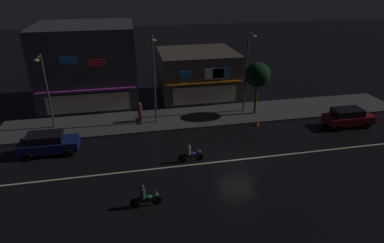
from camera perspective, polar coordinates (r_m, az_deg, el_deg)
The scene contains 15 objects.
ground_plane at distance 24.29m, azimuth 8.16°, elevation -6.76°, with size 140.00×140.00×0.00m, color black.
lane_divider_stripe at distance 24.29m, azimuth 8.16°, elevation -6.74°, with size 36.39×0.16×0.01m, color beige.
sidewalk_far at distance 31.26m, azimuth 3.27°, elevation 1.09°, with size 38.30×4.93×0.14m, color #424447.
storefront_left_block at distance 35.70m, azimuth -17.91°, elevation 9.68°, with size 9.63×8.73×8.06m.
storefront_center_block at distance 36.03m, azimuth 0.92°, elevation 8.47°, with size 8.22×7.46×5.01m.
streetlamp_west at distance 29.66m, azimuth -24.55°, elevation 5.72°, with size 0.44×1.64×6.54m.
streetlamp_mid at distance 28.10m, azimuth -6.77°, elevation 8.33°, with size 0.44×1.64×7.87m.
streetlamp_east at distance 30.97m, azimuth 9.76°, elevation 9.52°, with size 0.44×1.64×7.71m.
pedestrian_on_sidewalk at distance 29.90m, azimuth -9.20°, elevation 1.59°, with size 0.39×0.39×1.86m.
street_tree at distance 30.87m, azimuth 11.59°, elevation 8.07°, with size 2.37×2.37×5.07m.
parked_car_near_kerb at distance 26.83m, azimuth -24.19°, elevation -3.52°, with size 4.30×1.98×1.67m.
parked_car_trailing at distance 32.12m, azimuth 25.95°, elevation 0.72°, with size 4.30×1.98×1.67m.
motorcycle_lead at distance 19.59m, azimuth -8.42°, elevation -13.18°, with size 1.90×0.60×1.52m.
motorcycle_following at distance 23.55m, azimuth -0.38°, elevation -5.77°, with size 1.90×0.60×1.52m.
traffic_cone at distance 29.81m, azimuth 11.55°, elevation -0.20°, with size 0.36×0.36×0.55m, color orange.
Camera 1 is at (-7.42, -19.41, 12.58)m, focal length 30.03 mm.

